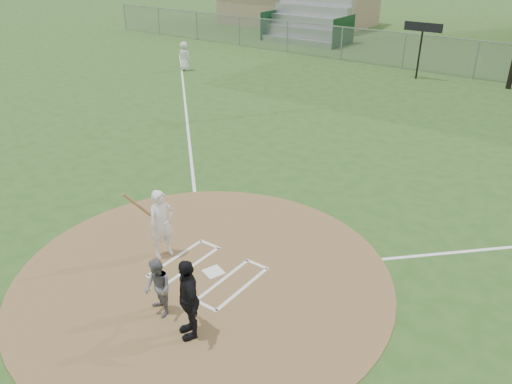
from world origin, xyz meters
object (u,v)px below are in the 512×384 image
Objects in this scene: catcher at (158,288)px; umpire at (188,299)px; ondeck_player at (184,56)px; home_plate at (214,272)px; batter_at_plate at (162,224)px.

umpire is (0.89, -0.07, 0.21)m from catcher.
ondeck_player reaches higher than catcher.
catcher is 21.15m from ondeck_player.
ondeck_player is at bearing 166.76° from umpire.
catcher is 0.78× the size of ondeck_player.
batter_at_plate is at bearing -174.47° from home_plate.
batter_at_plate reaches higher than ondeck_player.
umpire is at bearing 17.22° from catcher.
home_plate is 1.78m from catcher.
catcher reaches higher than home_plate.
batter_at_plate is at bearing 154.65° from catcher.
catcher is 0.75× the size of umpire.
catcher is 0.91m from umpire.
batter_at_plate reaches higher than umpire.
ondeck_player is (-15.02, 15.81, -0.05)m from umpire.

